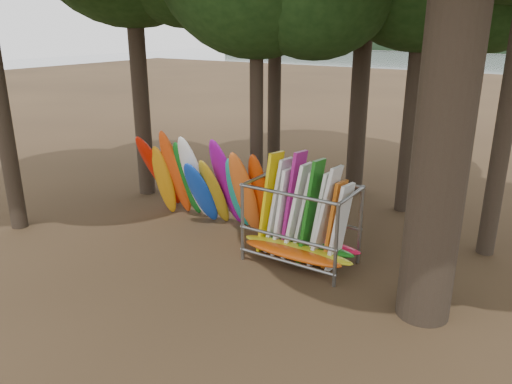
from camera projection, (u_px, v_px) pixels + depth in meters
The scene contains 3 objects.
ground at pixel (235, 258), 13.42m from camera, with size 120.00×120.00×0.00m, color #47331E.
kayak_row at pixel (204, 184), 15.28m from camera, with size 4.67×2.10×3.10m.
storage_rack at pixel (301, 225), 12.95m from camera, with size 3.17×1.50×2.90m.
Camera 1 is at (7.08, -9.88, 5.99)m, focal length 35.00 mm.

